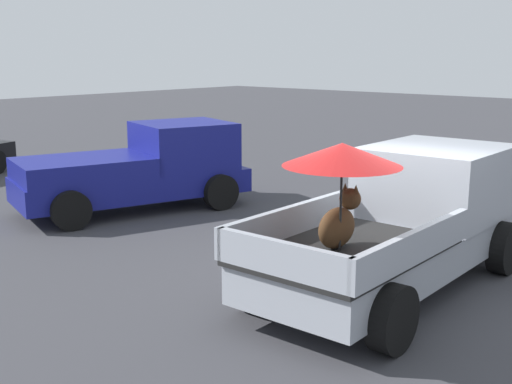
# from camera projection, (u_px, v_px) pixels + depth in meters

# --- Properties ---
(ground_plane) EXTENTS (80.00, 80.00, 0.00)m
(ground_plane) POSITION_uv_depth(u_px,v_px,m) (388.00, 290.00, 9.28)
(ground_plane) COLOR #38383D
(pickup_truck_main) EXTENTS (5.10, 2.35, 2.24)m
(pickup_truck_main) POSITION_uv_depth(u_px,v_px,m) (405.00, 217.00, 9.38)
(pickup_truck_main) COLOR black
(pickup_truck_main) RESTS_ON ground
(pickup_truck_red) EXTENTS (5.12, 3.25, 1.80)m
(pickup_truck_red) POSITION_uv_depth(u_px,v_px,m) (142.00, 168.00, 13.91)
(pickup_truck_red) COLOR black
(pickup_truck_red) RESTS_ON ground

